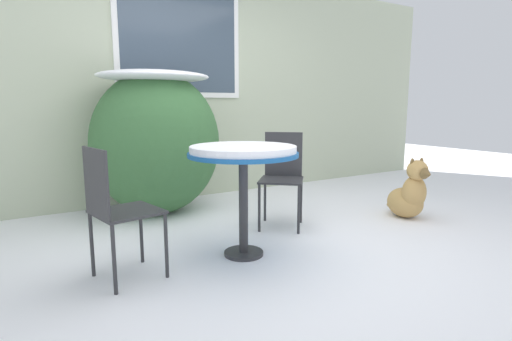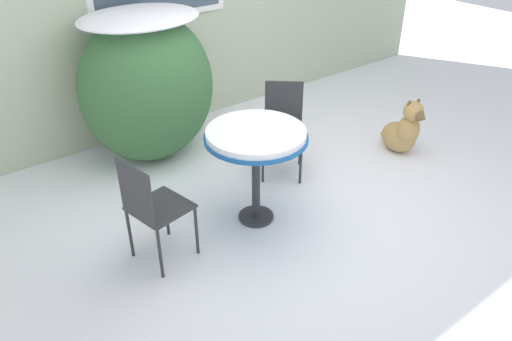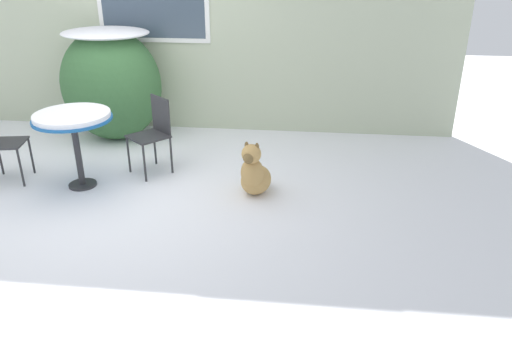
# 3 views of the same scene
# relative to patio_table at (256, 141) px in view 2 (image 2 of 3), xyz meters

# --- Properties ---
(ground_plane) EXTENTS (16.00, 16.00, 0.00)m
(ground_plane) POSITION_rel_patio_table_xyz_m (0.38, -0.15, -0.73)
(ground_plane) COLOR white
(shrub_left) EXTENTS (1.31, 1.07, 1.46)m
(shrub_left) POSITION_rel_patio_table_xyz_m (-0.16, 1.49, 0.04)
(shrub_left) COLOR #386638
(shrub_left) RESTS_ON ground_plane
(patio_table) EXTENTS (0.81, 0.81, 0.83)m
(patio_table) POSITION_rel_patio_table_xyz_m (0.00, 0.00, 0.00)
(patio_table) COLOR #2D2D30
(patio_table) RESTS_ON ground_plane
(patio_chair_near_table) EXTENTS (0.54, 0.54, 0.87)m
(patio_chair_near_table) POSITION_rel_patio_table_xyz_m (0.69, 0.48, -0.25)
(patio_chair_near_table) COLOR #2D2D30
(patio_chair_near_table) RESTS_ON ground_plane
(patio_chair_far_side) EXTENTS (0.45, 0.45, 0.87)m
(patio_chair_far_side) POSITION_rel_patio_table_xyz_m (-0.90, 0.04, -0.25)
(patio_chair_far_side) COLOR #2D2D30
(patio_chair_far_side) RESTS_ON ground_plane
(dog) EXTENTS (0.39, 0.61, 0.62)m
(dog) POSITION_rel_patio_table_xyz_m (1.89, -0.00, -0.50)
(dog) COLOR tan
(dog) RESTS_ON ground_plane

